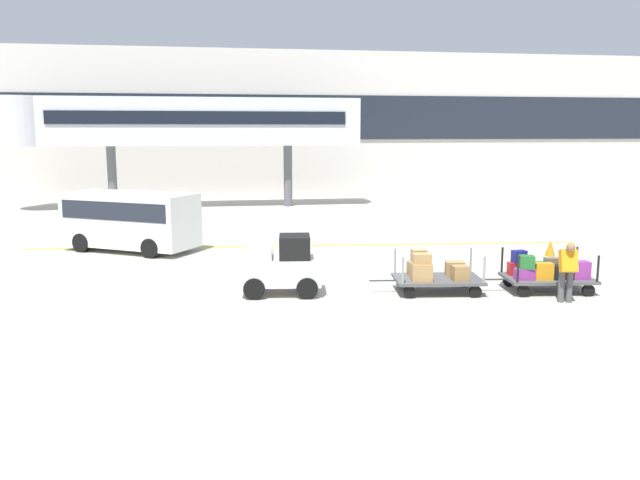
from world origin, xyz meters
The scene contains 10 objects.
ground_plane centered at (0.00, 0.00, 0.00)m, with size 120.00×120.00×0.00m, color #B2ADA0.
apron_lead_line centered at (-1.43, 6.76, 0.00)m, with size 20.96×0.20×0.01m, color yellow.
terminal_building centered at (0.00, 25.98, 4.68)m, with size 53.10×2.51×9.35m.
jet_bridge centered at (-7.20, 19.99, 4.74)m, with size 19.75×3.00×6.09m.
baggage_tug centered at (-3.15, -0.48, 0.75)m, with size 2.22×1.45×1.58m.
baggage_cart_lead centered at (0.88, -0.97, 0.54)m, with size 3.06×1.66×1.13m.
baggage_cart_middle centered at (3.94, -1.36, 0.53)m, with size 3.06×1.66×1.10m.
baggage_handler centered at (3.81, -2.55, 0.87)m, with size 0.48×0.50×1.56m.
shuttle_van centered at (-7.86, 6.77, 1.23)m, with size 5.08×4.13×2.10m.
safety_cone_near centered at (6.61, 3.37, 0.28)m, with size 0.36×0.36×0.55m, color orange.
Camera 1 is at (-4.93, -17.36, 4.29)m, focal length 36.76 mm.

